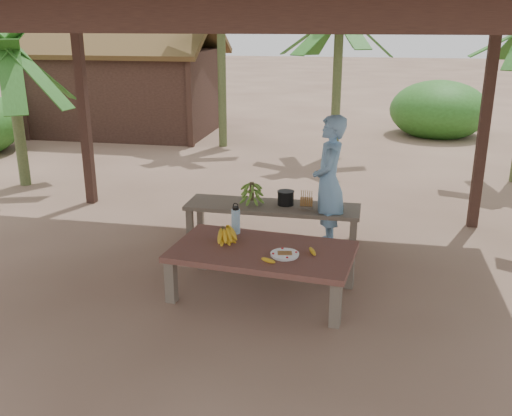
% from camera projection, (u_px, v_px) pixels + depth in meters
% --- Properties ---
extents(ground, '(80.00, 80.00, 0.00)m').
position_uv_depth(ground, '(235.00, 280.00, 6.17)').
color(ground, brown).
rests_on(ground, ground).
extents(pavilion, '(6.60, 5.60, 2.95)m').
position_uv_depth(pavilion, '(229.00, 9.00, 5.29)').
color(pavilion, black).
rests_on(pavilion, ground).
extents(work_table, '(1.90, 1.19, 0.50)m').
position_uv_depth(work_table, '(262.00, 255.00, 5.73)').
color(work_table, brown).
rests_on(work_table, ground).
extents(bench, '(2.20, 0.61, 0.45)m').
position_uv_depth(bench, '(272.00, 209.00, 7.24)').
color(bench, brown).
rests_on(bench, ground).
extents(ripe_banana_bunch, '(0.36, 0.33, 0.18)m').
position_uv_depth(ripe_banana_bunch, '(223.00, 233.00, 5.88)').
color(ripe_banana_bunch, yellow).
rests_on(ripe_banana_bunch, work_table).
extents(plate, '(0.28, 0.28, 0.04)m').
position_uv_depth(plate, '(285.00, 255.00, 5.53)').
color(plate, white).
rests_on(plate, work_table).
extents(loose_banana_front, '(0.15, 0.08, 0.04)m').
position_uv_depth(loose_banana_front, '(268.00, 260.00, 5.38)').
color(loose_banana_front, yellow).
rests_on(loose_banana_front, work_table).
extents(loose_banana_side, '(0.09, 0.16, 0.04)m').
position_uv_depth(loose_banana_side, '(313.00, 251.00, 5.59)').
color(loose_banana_side, yellow).
rests_on(loose_banana_side, work_table).
extents(water_flask, '(0.09, 0.09, 0.34)m').
position_uv_depth(water_flask, '(236.00, 220.00, 6.09)').
color(water_flask, '#4193CD').
rests_on(water_flask, work_table).
extents(green_banana_stalk, '(0.26, 0.26, 0.30)m').
position_uv_depth(green_banana_stalk, '(252.00, 193.00, 7.23)').
color(green_banana_stalk, '#598C2D').
rests_on(green_banana_stalk, bench).
extents(cooking_pot, '(0.20, 0.20, 0.17)m').
position_uv_depth(cooking_pot, '(286.00, 198.00, 7.21)').
color(cooking_pot, black).
rests_on(cooking_pot, bench).
extents(skewer_rack, '(0.18, 0.08, 0.24)m').
position_uv_depth(skewer_rack, '(306.00, 199.00, 7.06)').
color(skewer_rack, '#A57F47').
rests_on(skewer_rack, bench).
extents(woman, '(0.41, 0.61, 1.63)m').
position_uv_depth(woman, '(329.00, 182.00, 6.88)').
color(woman, '#6D9DCE').
rests_on(woman, ground).
extents(hut, '(4.40, 3.43, 2.85)m').
position_uv_depth(hut, '(130.00, 87.00, 14.10)').
color(hut, black).
rests_on(hut, ground).
extents(banana_plant_n, '(1.80, 1.80, 3.04)m').
position_uv_depth(banana_plant_n, '(339.00, 27.00, 10.88)').
color(banana_plant_n, '#596638').
rests_on(banana_plant_n, ground).
extents(banana_plant_nw, '(1.80, 1.80, 3.56)m').
position_uv_depth(banana_plant_nw, '(221.00, 1.00, 11.79)').
color(banana_plant_nw, '#596638').
rests_on(banana_plant_nw, ground).
extents(banana_plant_w, '(1.80, 1.80, 2.44)m').
position_uv_depth(banana_plant_w, '(10.00, 66.00, 9.15)').
color(banana_plant_w, '#596638').
rests_on(banana_plant_w, ground).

